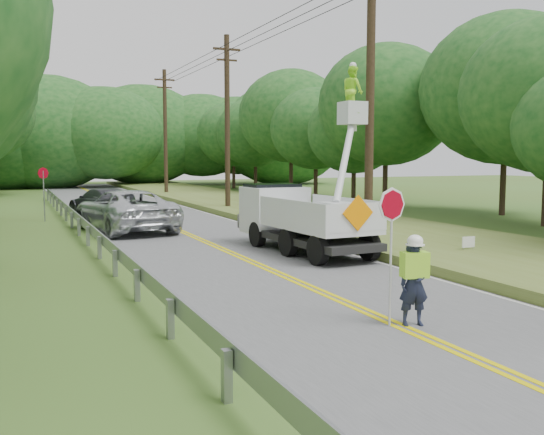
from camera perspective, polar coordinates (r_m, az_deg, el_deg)
name	(u,v)px	position (r m, az deg, el deg)	size (l,w,h in m)	color
ground	(400,327)	(11.74, 11.90, -10.04)	(140.00, 140.00, 0.00)	#465B21
road	(192,236)	(24.31, -7.51, -1.75)	(7.20, 96.00, 0.03)	#535356
guardrail	(84,225)	(24.38, -17.25, -0.66)	(0.18, 48.00, 0.77)	gray
utility_poles	(277,111)	(28.73, 0.43, 9.96)	(1.60, 43.30, 10.00)	black
tall_grass_verge	(347,225)	(27.09, 7.08, -0.68)	(7.00, 96.00, 0.30)	#546324
treeline_right	(382,112)	(39.82, 10.33, 9.70)	(12.21, 54.17, 10.72)	#332319
treeline_horizon	(67,133)	(65.71, -18.71, 7.50)	(57.91, 15.14, 11.82)	#124418
flagger	(413,277)	(11.63, 13.14, -5.43)	(1.07, 0.50, 2.59)	#191E33
bucket_truck	(298,207)	(20.78, 2.45, 1.01)	(3.57, 6.34, 6.21)	black
suv_silver	(125,210)	(26.38, -13.61, 0.66)	(2.91, 6.31, 1.75)	silver
suv_darkgrey	(102,202)	(33.41, -15.65, 1.42)	(2.08, 5.12, 1.49)	#393A41
stop_sign_permanent	(44,185)	(31.43, -20.66, 2.83)	(0.52, 0.26, 2.64)	gray
yard_sign	(468,243)	(19.76, 17.97, -2.29)	(0.48, 0.03, 0.70)	white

